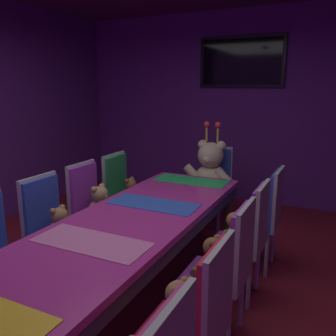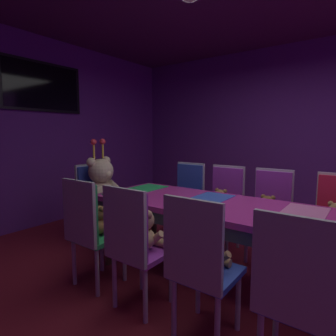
{
  "view_description": "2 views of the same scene",
  "coord_description": "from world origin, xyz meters",
  "px_view_note": "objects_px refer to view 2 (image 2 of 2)",
  "views": [
    {
      "loc": [
        1.37,
        -2.12,
        1.72
      ],
      "look_at": [
        0.04,
        0.62,
        1.02
      ],
      "focal_mm": 38.29,
      "sensor_mm": 36.0,
      "label": 1
    },
    {
      "loc": [
        -2.27,
        -0.83,
        1.37
      ],
      "look_at": [
        0.18,
        0.97,
        1.0
      ],
      "focal_mm": 29.81,
      "sensor_mm": 36.0,
      "label": 2
    }
  ],
  "objects_px": {
    "wall_tv": "(42,87)",
    "teddy_right_1": "(336,219)",
    "throne_chair": "(93,194)",
    "teddy_left_3": "(145,232)",
    "chair_left_3": "(132,238)",
    "banquet_table": "(247,217)",
    "chair_right_4": "(188,192)",
    "teddy_right_2": "(267,210)",
    "chair_right_3": "(225,198)",
    "chair_left_1": "(296,286)",
    "chair_left_4": "(87,223)",
    "king_teddy_bear": "(102,185)",
    "chair_left_2": "(198,257)",
    "teddy_right_3": "(220,202)",
    "teddy_left_2": "(209,251)",
    "teddy_left_4": "(100,222)",
    "chair_right_2": "(271,205)"
  },
  "relations": [
    {
      "from": "chair_left_4",
      "to": "teddy_left_4",
      "type": "bearing_deg",
      "value": 0.0
    },
    {
      "from": "chair_left_3",
      "to": "chair_left_4",
      "type": "distance_m",
      "value": 0.55
    },
    {
      "from": "chair_left_1",
      "to": "teddy_left_4",
      "type": "distance_m",
      "value": 1.7
    },
    {
      "from": "banquet_table",
      "to": "chair_right_2",
      "type": "distance_m",
      "value": 0.81
    },
    {
      "from": "teddy_left_3",
      "to": "throne_chair",
      "type": "bearing_deg",
      "value": 65.44
    },
    {
      "from": "chair_right_4",
      "to": "throne_chair",
      "type": "distance_m",
      "value": 1.23
    },
    {
      "from": "chair_left_2",
      "to": "throne_chair",
      "type": "relative_size",
      "value": 1.0
    },
    {
      "from": "teddy_right_2",
      "to": "chair_left_2",
      "type": "bearing_deg",
      "value": 0.66
    },
    {
      "from": "chair_right_2",
      "to": "teddy_right_2",
      "type": "height_order",
      "value": "chair_right_2"
    },
    {
      "from": "chair_right_4",
      "to": "teddy_left_3",
      "type": "bearing_deg",
      "value": 20.12
    },
    {
      "from": "throne_chair",
      "to": "wall_tv",
      "type": "distance_m",
      "value": 1.81
    },
    {
      "from": "banquet_table",
      "to": "king_teddy_bear",
      "type": "distance_m",
      "value": 1.87
    },
    {
      "from": "banquet_table",
      "to": "chair_right_4",
      "type": "distance_m",
      "value": 1.41
    },
    {
      "from": "teddy_left_3",
      "to": "wall_tv",
      "type": "height_order",
      "value": "wall_tv"
    },
    {
      "from": "chair_left_2",
      "to": "chair_left_1",
      "type": "bearing_deg",
      "value": -90.25
    },
    {
      "from": "banquet_table",
      "to": "chair_right_3",
      "type": "bearing_deg",
      "value": 35.3
    },
    {
      "from": "teddy_right_3",
      "to": "chair_right_4",
      "type": "bearing_deg",
      "value": -107.25
    },
    {
      "from": "king_teddy_bear",
      "to": "teddy_right_3",
      "type": "bearing_deg",
      "value": 27.08
    },
    {
      "from": "banquet_table",
      "to": "chair_left_3",
      "type": "distance_m",
      "value": 1.0
    },
    {
      "from": "teddy_left_2",
      "to": "chair_right_4",
      "type": "bearing_deg",
      "value": 36.75
    },
    {
      "from": "chair_right_4",
      "to": "wall_tv",
      "type": "height_order",
      "value": "wall_tv"
    },
    {
      "from": "teddy_right_1",
      "to": "throne_chair",
      "type": "relative_size",
      "value": 0.3
    },
    {
      "from": "teddy_right_3",
      "to": "chair_right_4",
      "type": "xyz_separation_m",
      "value": [
        0.17,
        0.56,
        0.02
      ]
    },
    {
      "from": "teddy_left_3",
      "to": "chair_left_4",
      "type": "height_order",
      "value": "chair_left_4"
    },
    {
      "from": "banquet_table",
      "to": "chair_right_4",
      "type": "height_order",
      "value": "chair_right_4"
    },
    {
      "from": "wall_tv",
      "to": "teddy_right_1",
      "type": "bearing_deg",
      "value": -79.5
    },
    {
      "from": "king_teddy_bear",
      "to": "teddy_left_3",
      "type": "bearing_deg",
      "value": -27.31
    },
    {
      "from": "teddy_left_2",
      "to": "teddy_right_3",
      "type": "distance_m",
      "value": 1.44
    },
    {
      "from": "teddy_right_2",
      "to": "chair_right_4",
      "type": "xyz_separation_m",
      "value": [
        0.17,
        1.1,
        0.02
      ]
    },
    {
      "from": "teddy_left_4",
      "to": "chair_right_4",
      "type": "distance_m",
      "value": 1.49
    },
    {
      "from": "banquet_table",
      "to": "throne_chair",
      "type": "bearing_deg",
      "value": 90.0
    },
    {
      "from": "teddy_right_2",
      "to": "king_teddy_bear",
      "type": "height_order",
      "value": "king_teddy_bear"
    },
    {
      "from": "chair_left_1",
      "to": "chair_left_4",
      "type": "height_order",
      "value": "same"
    },
    {
      "from": "chair_left_3",
      "to": "chair_left_4",
      "type": "relative_size",
      "value": 1.0
    },
    {
      "from": "chair_left_1",
      "to": "teddy_right_1",
      "type": "distance_m",
      "value": 1.49
    },
    {
      "from": "chair_left_3",
      "to": "teddy_right_3",
      "type": "bearing_deg",
      "value": -0.28
    },
    {
      "from": "teddy_right_2",
      "to": "chair_right_3",
      "type": "bearing_deg",
      "value": -104.83
    },
    {
      "from": "throne_chair",
      "to": "chair_left_3",
      "type": "bearing_deg",
      "value": -29.15
    },
    {
      "from": "chair_left_3",
      "to": "chair_right_4",
      "type": "distance_m",
      "value": 1.74
    },
    {
      "from": "teddy_right_1",
      "to": "teddy_right_3",
      "type": "distance_m",
      "value": 1.17
    },
    {
      "from": "teddy_left_3",
      "to": "chair_left_2",
      "type": "bearing_deg",
      "value": -103.72
    },
    {
      "from": "chair_left_3",
      "to": "chair_left_4",
      "type": "xyz_separation_m",
      "value": [
        0.01,
        0.55,
        0.0
      ]
    },
    {
      "from": "teddy_left_2",
      "to": "chair_right_3",
      "type": "bearing_deg",
      "value": 20.91
    },
    {
      "from": "teddy_left_3",
      "to": "teddy_left_4",
      "type": "xyz_separation_m",
      "value": [
        0.01,
        0.55,
        -0.02
      ]
    },
    {
      "from": "chair_left_2",
      "to": "teddy_left_2",
      "type": "height_order",
      "value": "chair_left_2"
    },
    {
      "from": "teddy_left_3",
      "to": "chair_left_1",
      "type": "bearing_deg",
      "value": -97.02
    },
    {
      "from": "chair_left_2",
      "to": "teddy_right_2",
      "type": "bearing_deg",
      "value": 0.66
    },
    {
      "from": "chair_right_2",
      "to": "teddy_right_1",
      "type": "bearing_deg",
      "value": 79.34
    },
    {
      "from": "teddy_right_3",
      "to": "chair_left_3",
      "type": "bearing_deg",
      "value": -0.28
    },
    {
      "from": "teddy_left_4",
      "to": "throne_chair",
      "type": "xyz_separation_m",
      "value": [
        0.66,
        0.91,
        0.02
      ]
    }
  ]
}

